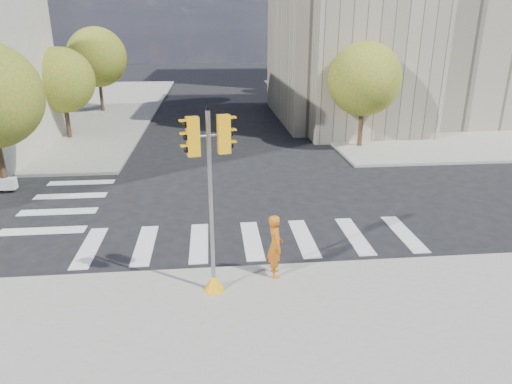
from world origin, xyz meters
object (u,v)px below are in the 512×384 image
(lamp_near, at_px, (353,64))
(traffic_signal, at_px, (212,218))
(lamp_far, at_px, (308,53))
(photographer, at_px, (275,246))

(lamp_near, height_order, traffic_signal, lamp_near)
(lamp_far, bearing_deg, photographer, -103.25)
(lamp_near, distance_m, lamp_far, 14.00)
(lamp_near, relative_size, photographer, 4.37)
(traffic_signal, bearing_deg, lamp_near, 49.63)
(lamp_near, relative_size, lamp_far, 1.00)
(traffic_signal, bearing_deg, lamp_far, 59.91)
(lamp_near, height_order, lamp_far, same)
(photographer, bearing_deg, lamp_near, -27.02)
(lamp_far, bearing_deg, traffic_signal, -105.84)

